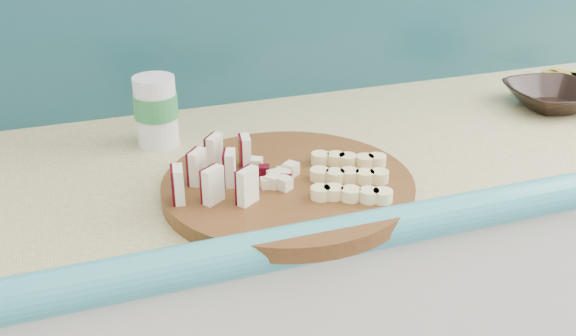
# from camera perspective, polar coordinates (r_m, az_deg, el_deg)

# --- Properties ---
(kitchen_counter) EXTENTS (2.20, 0.63, 0.91)m
(kitchen_counter) POSITION_cam_1_polar(r_m,az_deg,el_deg) (1.61, 17.58, -10.87)
(kitchen_counter) COLOR silver
(kitchen_counter) RESTS_ON ground
(cutting_board) EXTENTS (0.52, 0.52, 0.02)m
(cutting_board) POSITION_cam_1_polar(r_m,az_deg,el_deg) (1.01, 0.00, -1.66)
(cutting_board) COLOR #4B2A10
(cutting_board) RESTS_ON kitchen_counter
(apple_wedges) EXTENTS (0.15, 0.17, 0.05)m
(apple_wedges) POSITION_cam_1_polar(r_m,az_deg,el_deg) (0.98, -6.29, -0.19)
(apple_wedges) COLOR #F6E8C4
(apple_wedges) RESTS_ON cutting_board
(apple_chunks) EXTENTS (0.06, 0.06, 0.02)m
(apple_chunks) POSITION_cam_1_polar(r_m,az_deg,el_deg) (1.00, -1.41, -0.51)
(apple_chunks) COLOR beige
(apple_chunks) RESTS_ON cutting_board
(banana_slices) EXTENTS (0.16, 0.18, 0.02)m
(banana_slices) POSITION_cam_1_polar(r_m,az_deg,el_deg) (1.00, 5.55, -0.71)
(banana_slices) COLOR #F6DD96
(banana_slices) RESTS_ON cutting_board
(brown_bowl) EXTENTS (0.21, 0.21, 0.05)m
(brown_bowl) POSITION_cam_1_polar(r_m,az_deg,el_deg) (1.47, 22.51, 5.87)
(brown_bowl) COLOR black
(brown_bowl) RESTS_ON kitchen_counter
(canister) EXTENTS (0.08, 0.08, 0.13)m
(canister) POSITION_cam_1_polar(r_m,az_deg,el_deg) (1.19, -11.65, 5.10)
(canister) COLOR silver
(canister) RESTS_ON kitchen_counter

